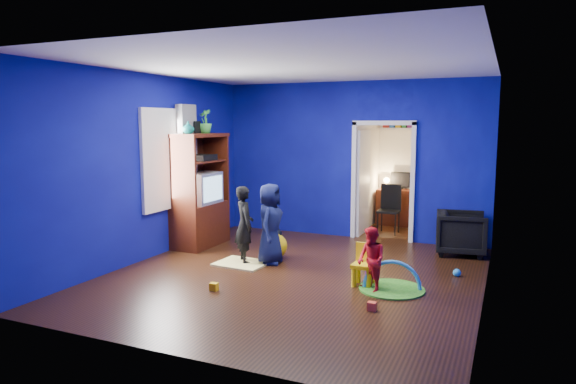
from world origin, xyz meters
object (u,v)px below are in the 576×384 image
at_px(armchair, 461,233).
at_px(child_black, 244,225).
at_px(toddler_red, 371,260).
at_px(kid_chair, 363,267).
at_px(tv_armoire, 200,190).
at_px(play_mat, 392,289).
at_px(folding_chair, 389,210).
at_px(study_desk, 398,207).
at_px(hopper_ball, 274,246).
at_px(vase, 188,128).
at_px(child_navy, 270,224).
at_px(crt_tv, 202,188).

height_order(armchair, child_black, child_black).
distance_m(toddler_red, kid_chair, 0.30).
height_order(child_black, tv_armoire, tv_armoire).
xyz_separation_m(tv_armoire, play_mat, (3.62, -1.10, -0.97)).
bearing_deg(folding_chair, study_desk, 90.00).
bearing_deg(tv_armoire, child_black, -29.41).
distance_m(child_black, hopper_ball, 0.64).
height_order(armchair, toddler_red, toddler_red).
height_order(vase, study_desk, vase).
bearing_deg(child_navy, toddler_red, -120.11).
bearing_deg(child_black, play_mat, -142.43).
distance_m(study_desk, folding_chair, 0.96).
bearing_deg(crt_tv, tv_armoire, 180.00).
bearing_deg(kid_chair, child_black, 172.49).
relative_size(toddler_red, vase, 4.05).
bearing_deg(hopper_ball, folding_chair, 64.38).
distance_m(child_navy, tv_armoire, 1.76).
distance_m(armchair, child_navy, 3.16).
relative_size(toddler_red, study_desk, 0.94).
relative_size(tv_armoire, folding_chair, 2.13).
bearing_deg(play_mat, hopper_ball, 159.13).
relative_size(toddler_red, folding_chair, 0.90).
bearing_deg(hopper_ball, tv_armoire, 168.48).
bearing_deg(child_black, kid_chair, -143.33).
height_order(crt_tv, study_desk, crt_tv).
distance_m(toddler_red, folding_chair, 3.58).
bearing_deg(child_navy, study_desk, -25.88).
xyz_separation_m(child_black, study_desk, (1.56, 3.94, -0.22)).
bearing_deg(folding_chair, toddler_red, -81.02).
distance_m(kid_chair, folding_chair, 3.36).
bearing_deg(child_black, armchair, -101.04).
bearing_deg(hopper_ball, kid_chair, -24.29).
distance_m(armchair, child_black, 3.54).
relative_size(study_desk, folding_chair, 0.96).
bearing_deg(armchair, kid_chair, 147.31).
bearing_deg(kid_chair, crt_tv, 164.24).
distance_m(toddler_red, hopper_ball, 2.04).
bearing_deg(tv_armoire, play_mat, -16.90).
relative_size(armchair, kid_chair, 1.55).
bearing_deg(vase, toddler_red, -15.96).
bearing_deg(child_black, folding_chair, -70.74).
height_order(toddler_red, hopper_ball, toddler_red).
bearing_deg(vase, crt_tv, 82.41).
xyz_separation_m(child_black, folding_chair, (1.56, 2.98, -0.14)).
relative_size(hopper_ball, kid_chair, 0.83).
distance_m(toddler_red, study_desk, 4.53).
xyz_separation_m(armchair, kid_chair, (-1.03, -2.23, -0.10)).
distance_m(vase, play_mat, 4.23).
height_order(tv_armoire, play_mat, tv_armoire).
relative_size(child_navy, study_desk, 1.40).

